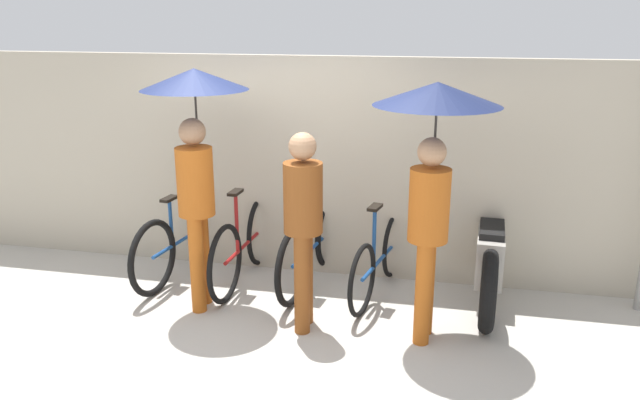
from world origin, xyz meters
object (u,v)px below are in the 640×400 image
parked_bicycle_3 (379,258)px  pedestrian_leading (195,128)px  parked_bicycle_0 (183,238)px  pedestrian_trailing (434,142)px  motorcycle (490,259)px  pedestrian_center (303,217)px  parked_bicycle_2 (312,246)px  parked_bicycle_1 (244,244)px

parked_bicycle_3 → pedestrian_leading: bearing=120.3°
parked_bicycle_0 → pedestrian_trailing: bearing=-98.9°
parked_bicycle_3 → pedestrian_trailing: (0.47, -0.69, 1.27)m
parked_bicycle_0 → motorcycle: 3.03m
parked_bicycle_0 → pedestrian_center: size_ratio=1.05×
parked_bicycle_2 → pedestrian_leading: (-0.88, -0.64, 1.25)m
parked_bicycle_0 → pedestrian_trailing: (2.49, -0.74, 1.25)m
parked_bicycle_2 → pedestrian_trailing: pedestrian_trailing is taller
parked_bicycle_0 → motorcycle: size_ratio=0.88×
parked_bicycle_0 → parked_bicycle_1: (0.67, -0.03, 0.01)m
pedestrian_center → pedestrian_trailing: 1.20m
pedestrian_leading → parked_bicycle_2: bearing=29.7°
parked_bicycle_1 → pedestrian_center: (0.80, -0.82, 0.60)m
motorcycle → parked_bicycle_1: bearing=95.4°
parked_bicycle_1 → parked_bicycle_0: bearing=89.6°
parked_bicycle_2 → pedestrian_center: size_ratio=1.03×
parked_bicycle_3 → pedestrian_trailing: pedestrian_trailing is taller
parked_bicycle_2 → pedestrian_trailing: bearing=-116.6°
pedestrian_center → motorcycle: size_ratio=0.84×
parked_bicycle_2 → pedestrian_center: (0.13, -0.90, 0.61)m
parked_bicycle_3 → pedestrian_center: size_ratio=0.94×
parked_bicycle_3 → motorcycle: (1.01, 0.10, 0.04)m
parked_bicycle_2 → pedestrian_center: bearing=-163.8°
parked_bicycle_0 → motorcycle: (3.03, 0.06, 0.01)m
parked_bicycle_1 → parked_bicycle_3: size_ratio=1.07×
parked_bicycle_1 → motorcycle: size_ratio=0.85×
parked_bicycle_1 → motorcycle: parked_bicycle_1 is taller
parked_bicycle_1 → pedestrian_center: 1.30m
parked_bicycle_1 → pedestrian_leading: bearing=161.9°
parked_bicycle_3 → parked_bicycle_2: bearing=93.0°
motorcycle → parked_bicycle_2: bearing=93.5°
pedestrian_leading → motorcycle: pedestrian_leading is taller
parked_bicycle_1 → parked_bicycle_2: 0.68m
parked_bicycle_2 → pedestrian_leading: bearing=133.8°
parked_bicycle_0 → pedestrian_leading: 1.46m
parked_bicycle_0 → parked_bicycle_1: 0.67m
parked_bicycle_2 → parked_bicycle_3: size_ratio=1.09×
parked_bicycle_2 → motorcycle: parked_bicycle_2 is taller
parked_bicycle_1 → parked_bicycle_2: size_ratio=0.98×
pedestrian_leading → pedestrian_center: bearing=-20.8°
pedestrian_center → motorcycle: bearing=26.1°
parked_bicycle_2 → parked_bicycle_1: bearing=104.9°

